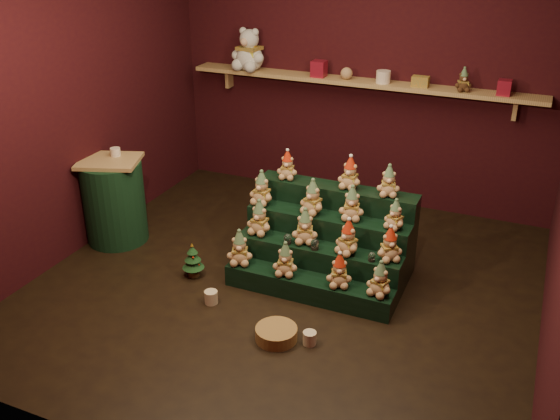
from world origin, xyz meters
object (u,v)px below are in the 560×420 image
at_px(wicker_basket, 276,334).
at_px(brown_bear, 463,80).
at_px(side_table, 114,201).
at_px(mug_right, 310,338).
at_px(snow_globe_a, 288,239).
at_px(mini_christmas_tree, 193,260).
at_px(snow_globe_b, 315,244).
at_px(riser_tier_front, 308,287).
at_px(snow_globe_c, 372,257).
at_px(mug_left, 211,297).
at_px(white_bear, 249,44).

height_order(wicker_basket, brown_bear, brown_bear).
height_order(side_table, mug_right, side_table).
xyz_separation_m(snow_globe_a, mini_christmas_tree, (-0.77, -0.25, -0.25)).
distance_m(side_table, wicker_basket, 2.21).
xyz_separation_m(mug_right, brown_bear, (0.54, 2.49, 1.38)).
bearing_deg(snow_globe_b, riser_tier_front, -86.67).
height_order(snow_globe_b, snow_globe_c, snow_globe_b).
bearing_deg(side_table, snow_globe_c, -20.91).
height_order(mini_christmas_tree, mug_right, mini_christmas_tree).
height_order(snow_globe_c, mug_right, snow_globe_c).
height_order(snow_globe_a, mug_left, snow_globe_a).
relative_size(mug_right, white_bear, 0.18).
xyz_separation_m(side_table, brown_bear, (2.80, 1.72, 1.03)).
bearing_deg(white_bear, riser_tier_front, -44.38).
relative_size(mug_left, mug_right, 1.08).
height_order(mug_left, white_bear, white_bear).
bearing_deg(mug_right, snow_globe_a, 123.56).
distance_m(snow_globe_b, snow_globe_c, 0.48).
distance_m(snow_globe_c, brown_bear, 2.07).
bearing_deg(mug_left, snow_globe_a, 51.84).
xyz_separation_m(mug_left, wicker_basket, (0.67, -0.22, -0.01)).
relative_size(mug_right, wicker_basket, 0.32).
xyz_separation_m(riser_tier_front, snow_globe_a, (-0.25, 0.16, 0.31)).
relative_size(riser_tier_front, snow_globe_b, 15.19).
bearing_deg(white_bear, snow_globe_a, -47.16).
bearing_deg(wicker_basket, snow_globe_a, 107.18).
distance_m(snow_globe_a, brown_bear, 2.28).
bearing_deg(mug_right, mug_left, 168.99).
bearing_deg(snow_globe_b, snow_globe_c, -0.00).
height_order(snow_globe_a, side_table, side_table).
relative_size(riser_tier_front, snow_globe_c, 18.03).
relative_size(snow_globe_a, snow_globe_b, 0.96).
distance_m(side_table, mug_left, 1.52).
height_order(snow_globe_c, brown_bear, brown_bear).
bearing_deg(brown_bear, mini_christmas_tree, -155.06).
xyz_separation_m(snow_globe_c, brown_bear, (0.31, 1.77, 1.03)).
xyz_separation_m(snow_globe_a, snow_globe_c, (0.71, -0.00, -0.01)).
distance_m(snow_globe_b, white_bear, 2.56).
height_order(snow_globe_a, brown_bear, brown_bear).
bearing_deg(white_bear, snow_globe_c, -33.97).
xyz_separation_m(riser_tier_front, brown_bear, (0.77, 1.93, 1.34)).
relative_size(snow_globe_a, brown_bear, 0.41).
relative_size(snow_globe_c, mug_right, 0.78).
distance_m(mug_left, white_bear, 2.88).
bearing_deg(mini_christmas_tree, wicker_basket, -27.52).
bearing_deg(white_bear, brown_bear, 8.96).
xyz_separation_m(snow_globe_b, side_table, (-2.02, 0.05, -0.00)).
xyz_separation_m(snow_globe_b, wicker_basket, (-0.00, -0.77, -0.36)).
xyz_separation_m(side_table, wicker_basket, (2.02, -0.82, -0.35)).
bearing_deg(white_bear, wicker_basket, -51.72).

